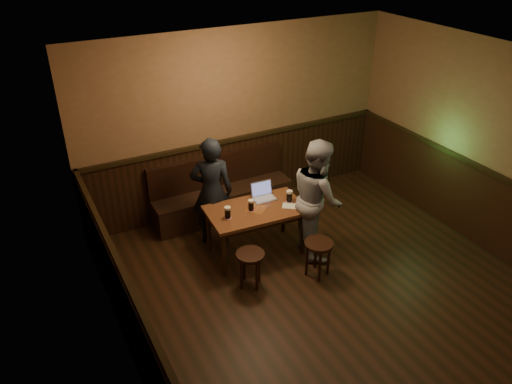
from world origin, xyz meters
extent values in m
cube|color=black|center=(0.00, 0.00, -0.01)|extent=(5.00, 6.00, 0.02)
cube|color=beige|center=(0.00, 0.00, 2.81)|extent=(5.00, 6.00, 0.02)
cube|color=#885D45|center=(0.00, 3.01, 1.40)|extent=(5.00, 0.02, 2.80)
cube|color=#885D45|center=(-2.51, 0.00, 1.40)|extent=(0.02, 6.00, 2.80)
cube|color=black|center=(0.00, 2.98, 0.55)|extent=(4.98, 0.04, 1.10)
cube|color=black|center=(-2.48, 0.00, 0.55)|extent=(0.04, 5.98, 1.10)
cube|color=black|center=(2.48, 0.00, 0.55)|extent=(0.04, 5.98, 1.10)
cube|color=black|center=(0.00, 2.95, 1.13)|extent=(4.98, 0.06, 0.06)
cube|color=black|center=(-2.45, 0.00, 1.13)|extent=(0.06, 5.98, 0.06)
cube|color=black|center=(-0.43, 2.71, 0.23)|extent=(2.20, 0.50, 0.45)
cube|color=black|center=(-0.43, 2.91, 0.70)|extent=(2.20, 0.10, 0.50)
cube|color=#4F2C16|center=(-0.43, 1.61, 0.68)|extent=(1.36, 0.83, 0.05)
cube|color=#301F0D|center=(-0.43, 1.61, 0.61)|extent=(1.24, 0.71, 0.07)
cube|color=maroon|center=(-0.43, 1.61, 0.70)|extent=(0.34, 0.34, 0.00)
cylinder|color=#301F0D|center=(-1.03, 1.35, 0.33)|extent=(0.07, 0.07, 0.65)
cylinder|color=#301F0D|center=(-0.99, 1.95, 0.33)|extent=(0.07, 0.07, 0.65)
cylinder|color=#301F0D|center=(0.13, 1.27, 0.33)|extent=(0.07, 0.07, 0.65)
cylinder|color=#301F0D|center=(0.17, 1.87, 0.33)|extent=(0.07, 0.07, 0.65)
cylinder|color=black|center=(-0.83, 1.01, 0.47)|extent=(0.41, 0.41, 0.04)
cylinder|color=black|center=(-0.69, 1.03, 0.23)|extent=(0.04, 0.04, 0.47)
cylinder|color=black|center=(-0.85, 1.15, 0.23)|extent=(0.04, 0.04, 0.47)
cylinder|color=black|center=(-0.96, 0.99, 0.23)|extent=(0.04, 0.04, 0.47)
cylinder|color=black|center=(-0.80, 0.88, 0.23)|extent=(0.04, 0.04, 0.47)
cylinder|color=black|center=(0.04, 0.79, 0.48)|extent=(0.49, 0.49, 0.04)
cylinder|color=black|center=(0.17, 0.73, 0.24)|extent=(0.04, 0.04, 0.48)
cylinder|color=black|center=(0.10, 0.92, 0.24)|extent=(0.04, 0.04, 0.48)
cylinder|color=black|center=(-0.09, 0.85, 0.24)|extent=(0.04, 0.04, 0.48)
cylinder|color=black|center=(-0.01, 0.66, 0.24)|extent=(0.04, 0.04, 0.48)
cylinder|color=maroon|center=(-0.86, 1.58, 0.70)|extent=(0.11, 0.11, 0.00)
cylinder|color=silver|center=(-0.86, 1.58, 0.71)|extent=(0.09, 0.09, 0.00)
cylinder|color=black|center=(-0.86, 1.58, 0.77)|extent=(0.08, 0.08, 0.13)
cylinder|color=beige|center=(-0.86, 1.58, 0.85)|extent=(0.08, 0.08, 0.03)
cylinder|color=maroon|center=(-0.50, 1.61, 0.70)|extent=(0.10, 0.10, 0.00)
cylinder|color=silver|center=(-0.50, 1.61, 0.71)|extent=(0.08, 0.08, 0.00)
cylinder|color=black|center=(-0.50, 1.61, 0.77)|extent=(0.07, 0.07, 0.12)
cylinder|color=beige|center=(-0.50, 1.61, 0.84)|extent=(0.08, 0.08, 0.03)
cylinder|color=maroon|center=(0.06, 1.57, 0.70)|extent=(0.11, 0.11, 0.00)
cylinder|color=silver|center=(0.06, 1.57, 0.71)|extent=(0.09, 0.09, 0.00)
cylinder|color=black|center=(0.06, 1.57, 0.77)|extent=(0.08, 0.08, 0.13)
cylinder|color=beige|center=(0.06, 1.57, 0.86)|extent=(0.08, 0.08, 0.03)
cube|color=silver|center=(-0.21, 1.78, 0.71)|extent=(0.33, 0.24, 0.02)
cube|color=#B2B2B7|center=(-0.21, 1.78, 0.72)|extent=(0.29, 0.19, 0.00)
cube|color=silver|center=(-0.20, 1.89, 0.82)|extent=(0.32, 0.08, 0.21)
cube|color=#5966A7|center=(-0.20, 1.88, 0.82)|extent=(0.29, 0.07, 0.18)
cube|color=silver|center=(0.02, 1.45, 0.70)|extent=(0.27, 0.25, 0.00)
imported|color=black|center=(-0.84, 2.14, 0.80)|extent=(0.69, 0.59, 1.61)
imported|color=gray|center=(0.32, 1.29, 0.83)|extent=(0.83, 0.95, 1.66)
camera|label=1|loc=(-3.09, -3.43, 4.16)|focal=35.00mm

